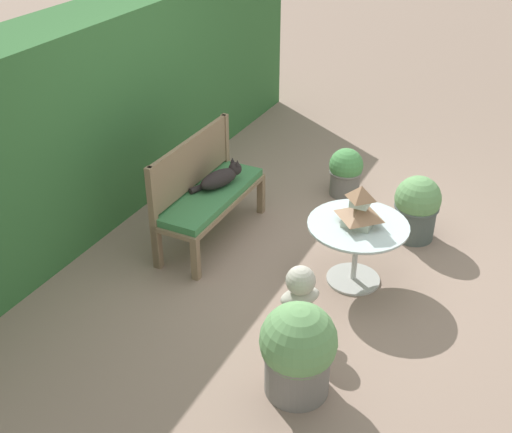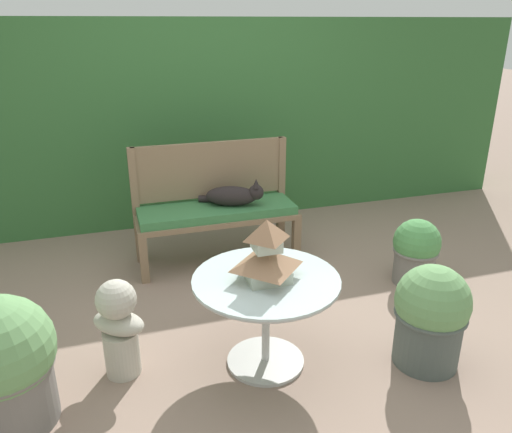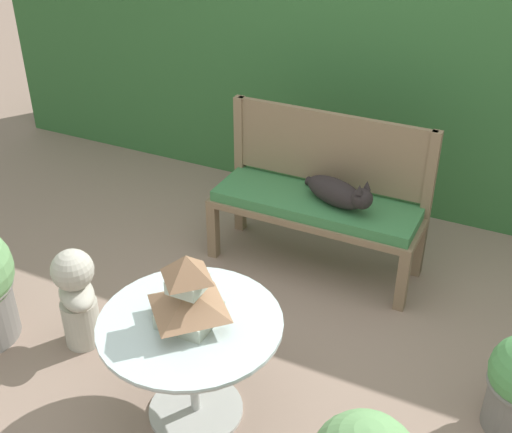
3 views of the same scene
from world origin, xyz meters
name	(u,v)px [view 2 (image 2 of 3)]	position (x,y,z in m)	size (l,w,h in m)	color
ground	(276,325)	(0.00, 0.00, 0.00)	(30.00, 30.00, 0.00)	gray
foliage_hedge_back	(200,119)	(0.00, 2.26, 0.92)	(6.40, 0.72, 1.84)	#336633
garden_bench	(217,215)	(-0.14, 1.01, 0.39)	(1.25, 0.43, 0.47)	#7F664C
bench_backrest	(211,177)	(-0.14, 1.20, 0.65)	(1.25, 0.06, 0.93)	#7F664C
cat	(234,195)	(0.00, 1.00, 0.55)	(0.48, 0.32, 0.21)	black
patio_table	(266,297)	(-0.18, -0.33, 0.43)	(0.79, 0.79, 0.54)	#B7B7B2
pagoda_birdhouse	(266,254)	(-0.18, -0.33, 0.68)	(0.30, 0.30, 0.33)	#B2BCA8
garden_bust	(119,325)	(-0.95, -0.17, 0.30)	(0.34, 0.32, 0.57)	#B7B2A3
potted_plant_patio_mid	(416,251)	(1.15, 0.23, 0.25)	(0.34, 0.34, 0.49)	slate
potted_plant_table_far	(2,364)	(-1.48, -0.39, 0.33)	(0.50, 0.50, 0.67)	slate
potted_plant_hedge_corner	(431,315)	(0.68, -0.59, 0.30)	(0.41, 0.41, 0.60)	#4C5651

